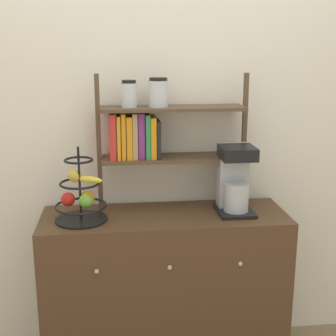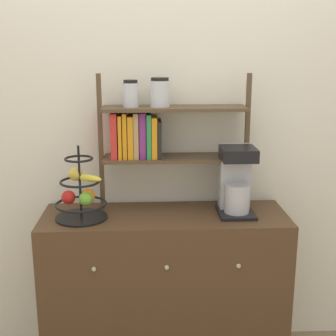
{
  "view_description": "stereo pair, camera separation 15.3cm",
  "coord_description": "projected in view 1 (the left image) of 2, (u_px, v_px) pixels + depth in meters",
  "views": [
    {
      "loc": [
        -0.25,
        -2.11,
        1.75
      ],
      "look_at": [
        0.02,
        0.22,
        1.15
      ],
      "focal_mm": 50.0,
      "sensor_mm": 36.0,
      "label": 1
    },
    {
      "loc": [
        -0.1,
        -2.13,
        1.75
      ],
      "look_at": [
        0.02,
        0.22,
        1.15
      ],
      "focal_mm": 50.0,
      "sensor_mm": 36.0,
      "label": 2
    }
  ],
  "objects": [
    {
      "name": "wall_back",
      "position": [
        160.0,
        130.0,
        2.64
      ],
      "size": [
        7.0,
        0.05,
        2.6
      ],
      "primitive_type": "cube",
      "color": "silver",
      "rests_on": "ground_plane"
    },
    {
      "name": "sideboard",
      "position": [
        165.0,
        290.0,
        2.59
      ],
      "size": [
        1.31,
        0.45,
        0.89
      ],
      "color": "#4C331E",
      "rests_on": "ground_plane"
    },
    {
      "name": "coffee_maker",
      "position": [
        235.0,
        179.0,
        2.5
      ],
      "size": [
        0.19,
        0.23,
        0.36
      ],
      "color": "black",
      "rests_on": "sideboard"
    },
    {
      "name": "fruit_stand",
      "position": [
        81.0,
        197.0,
        2.37
      ],
      "size": [
        0.27,
        0.27,
        0.39
      ],
      "color": "black",
      "rests_on": "sideboard"
    },
    {
      "name": "shelf_hutch",
      "position": [
        151.0,
        129.0,
        2.49
      ],
      "size": [
        0.81,
        0.2,
        0.73
      ],
      "color": "brown",
      "rests_on": "sideboard"
    }
  ]
}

